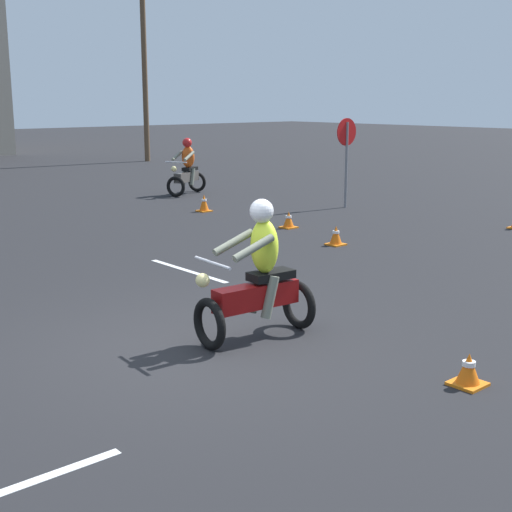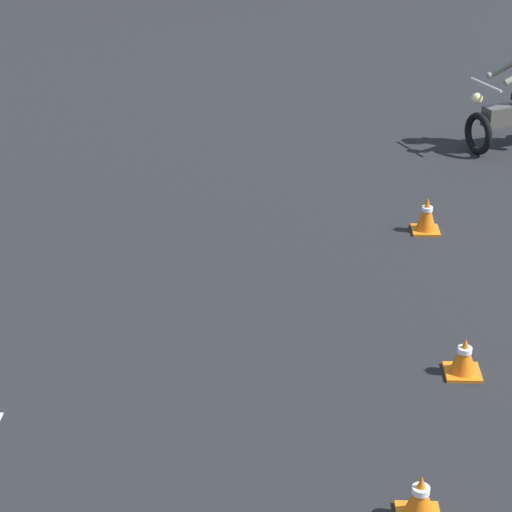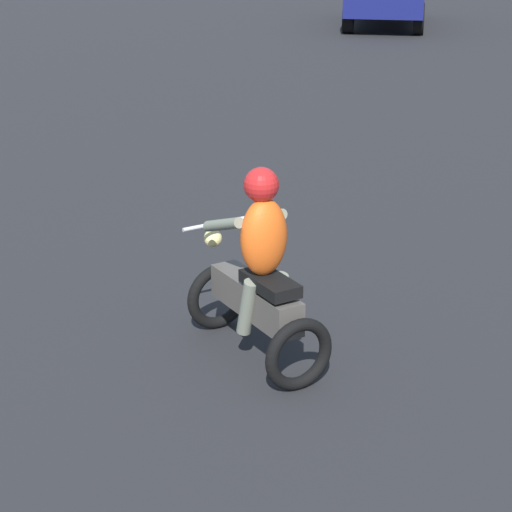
{
  "view_description": "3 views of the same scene",
  "coord_description": "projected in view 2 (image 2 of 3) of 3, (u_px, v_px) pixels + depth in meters",
  "views": [
    {
      "loc": [
        -4.5,
        -6.27,
        2.78
      ],
      "look_at": [
        0.81,
        -0.24,
        1.0
      ],
      "focal_mm": 50.0,
      "sensor_mm": 36.0,
      "label": 1
    },
    {
      "loc": [
        4.64,
        -2.84,
        4.86
      ],
      "look_at": [
        4.36,
        5.35,
        0.9
      ],
      "focal_mm": 70.0,
      "sensor_mm": 36.0,
      "label": 2
    },
    {
      "loc": [
        15.33,
        10.2,
        3.83
      ],
      "look_at": [
        7.91,
        10.93,
        0.9
      ],
      "focal_mm": 70.0,
      "sensor_mm": 36.0,
      "label": 3
    }
  ],
  "objects": [
    {
      "name": "traffic_cone_mid_center",
      "position": [
        427.0,
        215.0,
        11.68
      ],
      "size": [
        0.32,
        0.32,
        0.43
      ],
      "color": "orange",
      "rests_on": "ground"
    },
    {
      "name": "traffic_cone_mid_left",
      "position": [
        420.0,
        498.0,
        7.15
      ],
      "size": [
        0.32,
        0.32,
        0.38
      ],
      "color": "orange",
      "rests_on": "ground"
    },
    {
      "name": "traffic_cone_near_left",
      "position": [
        464.0,
        357.0,
        8.89
      ],
      "size": [
        0.32,
        0.32,
        0.37
      ],
      "color": "orange",
      "rests_on": "ground"
    }
  ]
}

